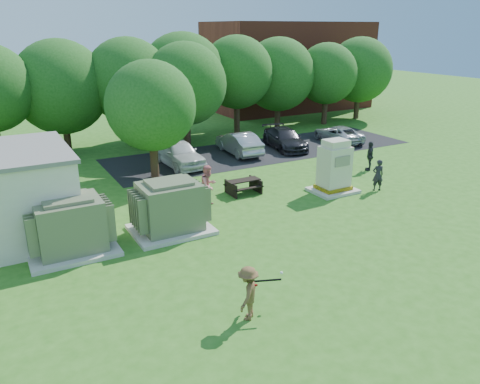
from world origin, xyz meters
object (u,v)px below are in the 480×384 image
transformer_right (170,208)px  generator_cabinet (334,169)px  person_by_generator (378,175)px  car_dark (285,139)px  person_walking_right (370,156)px  picnic_table (243,185)px  car_white (179,153)px  batter (248,293)px  person_at_picnic (208,186)px  transformer_left (70,227)px  car_silver_a (239,143)px  car_silver_b (338,134)px

transformer_right → generator_cabinet: 8.57m
generator_cabinet → person_by_generator: bearing=-24.1°
car_dark → person_walking_right: bearing=-67.7°
generator_cabinet → picnic_table: size_ratio=1.62×
transformer_right → car_white: (3.74, 8.44, -0.22)m
transformer_right → batter: 6.47m
person_at_picnic → car_white: 6.74m
transformer_left → generator_cabinet: generator_cabinet is taller
car_white → person_by_generator: bearing=-54.7°
transformer_left → person_walking_right: size_ratio=1.85×
transformer_right → car_silver_a: transformer_right is taller
transformer_left → batter: (3.44, -6.46, -0.19)m
transformer_left → generator_cabinet: size_ratio=1.17×
person_walking_right → car_dark: (-1.34, 6.36, -0.17)m
picnic_table → car_white: bearing=98.8°
batter → car_dark: 19.17m
transformer_right → car_silver_b: bearing=28.7°
person_by_generator → car_silver_a: size_ratio=0.37×
car_white → picnic_table: bearing=-83.8°
person_at_picnic → car_dark: size_ratio=0.42×
car_silver_b → person_at_picnic: bearing=31.3°
transformer_left → person_at_picnic: bearing=16.4°
transformer_right → car_silver_a: bearing=48.5°
transformer_left → person_at_picnic: (6.19, 1.82, -0.04)m
car_white → car_silver_b: size_ratio=1.08×
picnic_table → person_by_generator: bearing=-25.5°
transformer_left → batter: size_ratio=1.93×
car_white → transformer_left: bearing=-134.0°
generator_cabinet → car_white: size_ratio=0.58×
person_by_generator → car_silver_b: person_by_generator is taller
picnic_table → person_by_generator: size_ratio=1.02×
generator_cabinet → person_by_generator: (1.99, -0.89, -0.35)m
transformer_left → car_silver_a: transformer_left is taller
transformer_right → person_by_generator: 10.55m
person_walking_right → transformer_left: bearing=-36.7°
transformer_right → batter: bearing=-92.3°
person_by_generator → person_walking_right: bearing=-107.4°
person_by_generator → car_silver_b: (4.98, 8.82, -0.21)m
batter → car_silver_a: (8.29, 15.55, -0.08)m
car_silver_b → car_white: bearing=4.5°
generator_cabinet → person_by_generator: size_ratio=1.65×
transformer_left → car_dark: 17.42m
transformer_left → car_silver_b: size_ratio=0.73×
person_walking_right → person_at_picnic: bearing=-41.7°
person_at_picnic → car_silver_a: size_ratio=0.44×
transformer_right → person_walking_right: size_ratio=1.85×
person_at_picnic → car_silver_a: bearing=28.6°
person_at_picnic → transformer_left: bearing=172.3°
batter → person_at_picnic: person_at_picnic is taller
car_silver_a → car_dark: car_silver_a is taller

